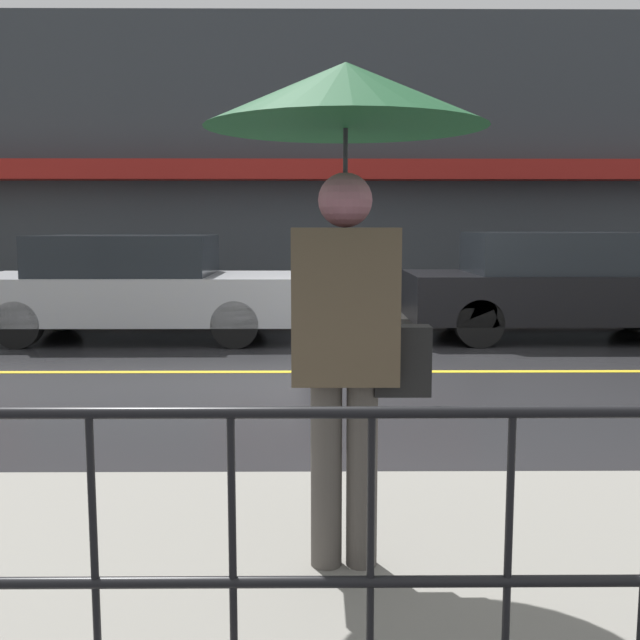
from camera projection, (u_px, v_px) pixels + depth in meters
name	position (u px, v px, depth m)	size (l,w,h in m)	color
ground_plane	(404.00, 372.00, 8.29)	(80.00, 80.00, 0.00)	#262628
sidewalk_near	(538.00, 577.00, 3.33)	(28.00, 2.53, 0.12)	gray
sidewalk_far	(371.00, 316.00, 12.98)	(28.00, 2.00, 0.12)	gray
lane_marking	(404.00, 371.00, 8.29)	(25.20, 0.12, 0.01)	gold
building_storefront	(368.00, 165.00, 13.76)	(28.00, 0.85, 5.44)	#383D42
pedestrian	(346.00, 162.00, 3.10)	(1.17, 1.17, 2.16)	#4C4742
car_silver	(137.00, 286.00, 10.65)	(4.62, 1.91, 1.48)	#B2B5BA
car_black	(559.00, 285.00, 10.70)	(4.40, 1.86, 1.52)	black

